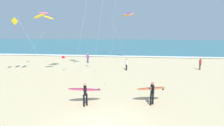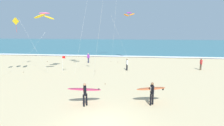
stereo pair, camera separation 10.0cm
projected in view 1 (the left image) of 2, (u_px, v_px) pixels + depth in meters
ocean_water at (127, 44)px, 64.42m from camera, size 160.00×60.00×0.08m
shoreline_foam at (124, 56)px, 35.42m from camera, size 160.00×1.67×0.01m
surfer_lead at (85, 91)px, 12.62m from camera, size 2.49×1.28×1.71m
surfer_trailing at (152, 90)px, 12.82m from camera, size 2.21×1.08×1.71m
kite_arc_violet_far at (128, 14)px, 29.69m from camera, size 3.96×3.24×8.22m
kite_arc_rose_distant at (44, 16)px, 20.61m from camera, size 4.12×2.87×7.35m
kite_diamond_golden_close at (16, 24)px, 24.26m from camera, size 2.02×5.17×7.02m
bystander_purple_top at (88, 58)px, 28.66m from camera, size 0.47×0.29×1.59m
bystander_white_top at (126, 64)px, 23.44m from camera, size 0.30×0.46×1.59m
bystander_red_top at (200, 64)px, 23.75m from camera, size 0.22×0.50×1.59m
lifeguard_flag at (62, 62)px, 22.54m from camera, size 0.45×0.05×2.10m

